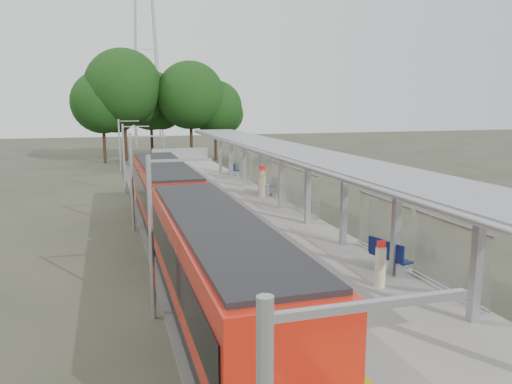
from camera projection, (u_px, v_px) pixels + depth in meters
trackbed at (165, 222)px, 29.18m from camera, size 3.00×70.00×0.24m
platform at (239, 211)px, 30.38m from camera, size 6.00×50.00×1.00m
tactile_strip at (197, 205)px, 29.57m from camera, size 0.60×50.00×0.02m
end_fence at (180, 154)px, 53.72m from camera, size 6.00×0.10×1.20m
train at (183, 218)px, 21.77m from camera, size 2.74×27.60×3.62m
canopy at (286, 156)px, 26.59m from camera, size 3.27×38.00×3.66m
pylon at (145, 24)px, 76.82m from camera, size 8.00×4.00×38.00m
tree_cluster at (152, 97)px, 58.91m from camera, size 20.01×12.51×13.19m
catenary_masts at (133, 179)px, 27.26m from camera, size 2.08×48.16×5.40m
bench_near at (388, 255)px, 17.90m from camera, size 0.92×1.76×1.15m
bench_mid at (265, 185)px, 33.32m from camera, size 1.09×1.67×1.10m
bench_far at (234, 169)px, 41.90m from camera, size 0.50×1.50×1.02m
info_pillar_near at (380, 267)px, 16.36m from camera, size 0.36×0.36×1.58m
info_pillar_far at (262, 184)px, 32.14m from camera, size 0.45×0.45×1.99m
litter_bin at (267, 190)px, 32.26m from camera, size 0.42×0.42×0.81m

